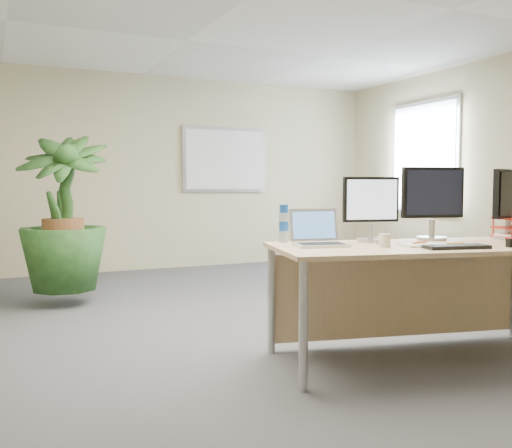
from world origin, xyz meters
name	(u,v)px	position (x,y,z in m)	size (l,w,h in m)	color
floor	(273,340)	(0.00, 0.00, 0.00)	(8.00, 8.00, 0.00)	#424347
back_wall	(143,173)	(0.00, 4.00, 1.35)	(7.00, 0.04, 2.70)	#C4B88B
whiteboard	(225,160)	(1.20, 3.97, 1.55)	(1.30, 0.04, 0.95)	#B1B0B5
window	(424,158)	(3.47, 2.30, 1.55)	(0.04, 1.30, 1.55)	#B1B0B5
desk	(417,267)	(0.73, -0.76, 0.62)	(2.18, 1.29, 0.79)	tan
floor_plant	(63,229)	(-1.29, 2.02, 0.75)	(0.84, 0.84, 1.50)	#163814
monitor_left	(371,205)	(0.51, -0.53, 1.05)	(0.41, 0.19, 0.46)	#ACACB0
monitor_right	(433,198)	(0.99, -0.62, 1.09)	(0.47, 0.22, 0.53)	#ACACB0
monitor_dark	(509,199)	(1.54, -0.81, 1.08)	(0.45, 0.21, 0.52)	#ACACB0
laptop	(318,236)	(0.04, -0.59, 0.85)	(0.39, 0.36, 0.24)	silver
keyboard	(456,247)	(0.73, -1.13, 0.80)	(0.41, 0.14, 0.02)	black
coffee_mug	(384,240)	(0.38, -0.85, 0.83)	(0.11, 0.08, 0.08)	white
spiral_notebook	(424,245)	(0.67, -0.90, 0.79)	(0.29, 0.22, 0.01)	white
orange_pen	(420,242)	(0.66, -0.87, 0.80)	(0.01, 0.01, 0.15)	#FE581C
yellow_highlighter	(454,244)	(0.87, -0.96, 0.79)	(0.02, 0.02, 0.13)	gold
water_bottle	(284,224)	(-0.08, -0.34, 0.91)	(0.07, 0.07, 0.27)	#A9B4C6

